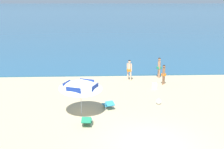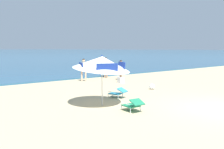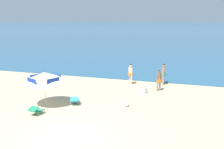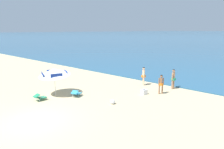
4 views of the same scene
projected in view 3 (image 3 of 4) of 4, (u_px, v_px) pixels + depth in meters
The scene contains 10 objects.
ground_plane at pixel (68, 137), 12.10m from camera, with size 800.00×800.00×0.00m, color tan.
ocean_water at pixel (200, 23), 393.86m from camera, with size 800.00×800.00×0.10m, color #285B7F.
beach_umbrella_striped_main at pixel (44, 77), 16.14m from camera, with size 3.10×3.13×2.27m.
lounge_chair_under_umbrella at pixel (36, 110), 14.91m from camera, with size 0.63×0.92×0.51m.
lounge_chair_beside_umbrella at pixel (75, 100), 16.73m from camera, with size 0.82×1.01×0.51m.
person_standing_near_shore at pixel (130, 72), 21.82m from camera, with size 0.42×0.42×1.70m.
person_standing_beside at pixel (159, 79), 19.80m from camera, with size 0.38×0.41×1.57m.
person_wading_in at pixel (164, 73), 21.63m from camera, with size 0.42×0.52×1.73m.
cooler_box at pixel (144, 91), 19.26m from camera, with size 0.43×0.55×0.43m.
beach_ball at pixel (126, 104), 16.30m from camera, with size 0.34×0.34×0.34m, color white.
Camera 3 is at (5.57, -10.01, 5.24)m, focal length 42.53 mm.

